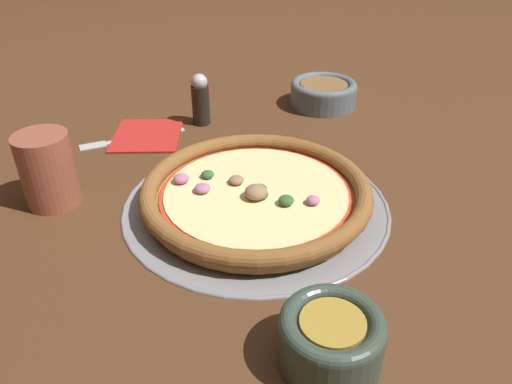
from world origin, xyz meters
TOP-DOWN VIEW (x-y plane):
  - ground_plane at (0.00, 0.00)m, footprint 3.00×3.00m
  - pizza_tray at (0.00, 0.00)m, footprint 0.38×0.38m
  - pizza at (-0.00, -0.00)m, footprint 0.33×0.33m
  - bowl_near at (0.07, -0.27)m, footprint 0.10×0.10m
  - bowl_far at (0.14, 0.37)m, footprint 0.13×0.13m
  - drinking_cup at (-0.29, 0.01)m, footprint 0.07×0.07m
  - napkin at (-0.19, 0.23)m, footprint 0.12×0.13m
  - fork at (-0.23, 0.21)m, footprint 0.18×0.09m
  - pepper_shaker at (-0.10, 0.28)m, footprint 0.03×0.03m

SIDE VIEW (x-z plane):
  - ground_plane at x=0.00m, z-range 0.00..0.00m
  - fork at x=-0.23m, z-range 0.00..0.00m
  - pizza_tray at x=0.00m, z-range 0.00..0.01m
  - napkin at x=-0.19m, z-range 0.00..0.01m
  - pizza at x=0.00m, z-range 0.00..0.04m
  - bowl_far at x=0.14m, z-range 0.00..0.05m
  - bowl_near at x=0.07m, z-range 0.00..0.06m
  - pepper_shaker at x=-0.10m, z-range 0.00..0.10m
  - drinking_cup at x=-0.29m, z-range 0.00..0.11m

